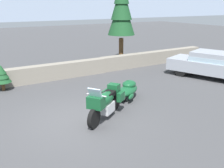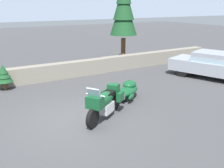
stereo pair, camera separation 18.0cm
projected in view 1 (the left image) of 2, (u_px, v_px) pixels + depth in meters
ground_plane at (78, 119)px, 8.99m from camera, size 80.00×80.00×0.00m
stone_guard_wall at (37, 74)px, 13.19m from camera, size 24.00×0.63×0.94m
touring_motorcycle at (105, 102)px, 8.87m from camera, size 2.00×1.50×1.33m
car_shaped_trailer at (128, 89)px, 10.80m from camera, size 2.03×1.52×0.76m
sedan_at_right_edge at (213, 64)px, 13.83m from camera, size 3.22×4.85×1.41m
pine_tree_tall at (122, 7)px, 16.43m from camera, size 1.77×1.77×5.87m
pine_sapling_near at (2, 75)px, 11.77m from camera, size 0.81×0.81×1.20m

